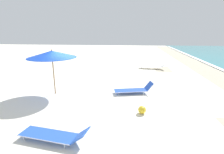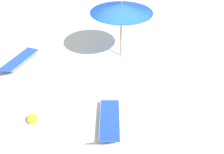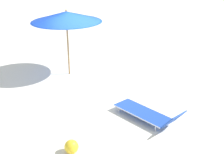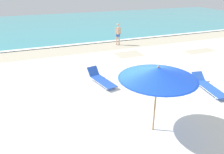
% 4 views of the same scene
% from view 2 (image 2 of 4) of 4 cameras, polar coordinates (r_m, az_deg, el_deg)
% --- Properties ---
extents(ground_plane, '(60.00, 60.00, 0.16)m').
position_cam_2_polar(ground_plane, '(10.06, 2.78, 0.52)').
color(ground_plane, silver).
extents(beach_umbrella, '(2.53, 2.53, 2.42)m').
position_cam_2_polar(beach_umbrella, '(10.22, 2.19, 15.50)').
color(beach_umbrella, '#9E7547').
rests_on(beach_umbrella, ground_plane).
extents(sun_lounger_under_umbrella, '(0.98, 2.34, 0.53)m').
position_cam_2_polar(sun_lounger_under_umbrella, '(11.11, -20.96, 3.48)').
color(sun_lounger_under_umbrella, blue).
rests_on(sun_lounger_under_umbrella, ground_plane).
extents(sun_lounger_beside_umbrella, '(1.02, 2.17, 0.61)m').
position_cam_2_polar(sun_lounger_beside_umbrella, '(7.65, -0.54, -10.59)').
color(sun_lounger_beside_umbrella, blue).
rests_on(sun_lounger_beside_umbrella, ground_plane).
extents(beach_ball, '(0.33, 0.33, 0.33)m').
position_cam_2_polar(beach_ball, '(8.24, -17.68, -9.10)').
color(beach_ball, yellow).
rests_on(beach_ball, ground_plane).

